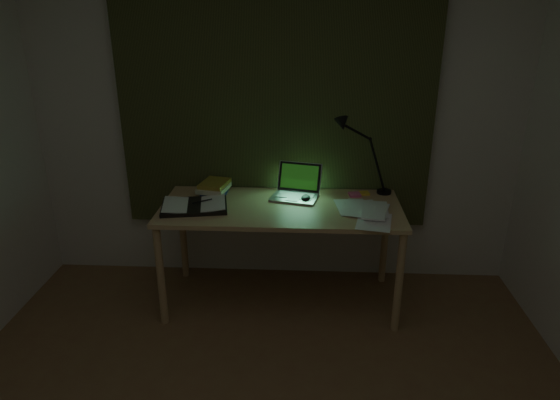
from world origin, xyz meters
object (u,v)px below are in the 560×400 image
Objects in this scene: laptop at (295,183)px; open_textbook at (194,205)px; loose_papers at (365,213)px; desk_lamp at (387,156)px; book_stack at (215,187)px; desk at (281,255)px.

laptop is 0.82× the size of open_textbook.
loose_papers is (0.46, -0.26, -0.10)m from laptop.
laptop is 0.69m from open_textbook.
desk_lamp is (1.29, 0.34, 0.26)m from open_textbook.
laptop reaches higher than loose_papers.
loose_papers is at bearing -16.37° from laptop.
laptop reaches higher than open_textbook.
desk_lamp reaches higher than loose_papers.
open_textbook is at bearing 177.06° from loose_papers.
book_stack is at bearing 62.78° from open_textbook.
desk is at bearing -24.18° from book_stack.
desk is 3.78× the size of open_textbook.
book_stack is at bearing -170.16° from desk_lamp.
desk is at bearing -3.55° from open_textbook.
laptop is at bearing 7.30° from open_textbook.
laptop is 0.67m from desk_lamp.
desk is 0.50m from laptop.
desk is 0.69m from open_textbook.
loose_papers is at bearing -12.50° from desk.
desk_lamp is (0.72, 0.28, 0.64)m from desk.
desk_lamp reaches higher than laptop.
desk is at bearing -108.57° from laptop.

